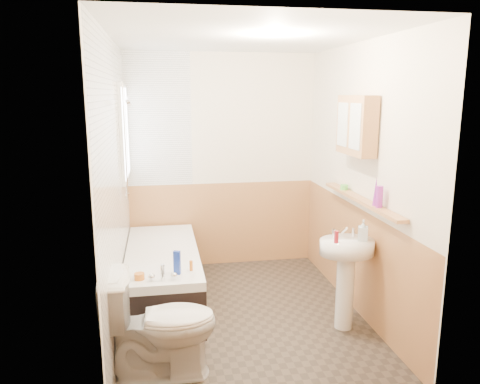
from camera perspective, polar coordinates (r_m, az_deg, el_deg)
The scene contains 26 objects.
floor at distance 4.56m, azimuth 0.33°, elevation -14.69°, with size 2.80×2.80×0.00m, color #2C251F.
ceiling at distance 4.10m, azimuth 0.38°, elevation 18.35°, with size 2.80×2.80×0.00m, color white.
wall_back at distance 5.52m, azimuth -2.25°, elevation 3.68°, with size 2.20×0.02×2.50m, color #F1E3C7.
wall_front at distance 2.81m, azimuth 5.48°, elevation -4.48°, with size 2.20×0.02×2.50m, color #F1E3C7.
wall_left at distance 4.10m, azimuth -15.08°, elevation 0.39°, with size 0.02×2.80×2.50m, color #F1E3C7.
wall_right at distance 4.48m, azimuth 14.48°, elevation 1.36°, with size 0.02×2.80×2.50m, color #F1E3C7.
wainscot_right at distance 4.66m, azimuth 13.75°, elevation -7.74°, with size 0.01×2.80×1.00m, color #BA804C.
wainscot_front at distance 3.12m, azimuth 5.08°, elevation -17.68°, with size 2.20×0.01×1.00m, color #BA804C.
wainscot_back at distance 5.66m, azimuth -2.15°, elevation -3.89°, with size 2.20×0.01×1.00m, color #BA804C.
tile_cladding_left at distance 4.10m, azimuth -14.78°, elevation 0.40°, with size 0.01×2.80×2.50m, color white.
tile_return_back at distance 5.40m, azimuth -9.99°, elevation 8.66°, with size 0.75×0.01×1.50m, color white.
window at distance 4.99m, azimuth -13.85°, elevation 7.08°, with size 0.03×0.79×0.99m.
bathtub at distance 4.80m, azimuth -9.39°, elevation -9.84°, with size 0.70×1.76×0.66m.
shower_riser at distance 4.69m, azimuth -13.79°, elevation 7.20°, with size 0.10×0.08×1.14m.
toilet at distance 3.56m, azimuth -9.70°, elevation -15.65°, with size 0.46×0.82×0.81m, color white.
sink at distance 4.20m, azimuth 12.80°, elevation -8.74°, with size 0.47×0.38×0.92m.
pine_shelf at distance 4.32m, azimuth 14.48°, elevation -0.92°, with size 0.10×1.51×0.03m, color #BA804C.
medicine_cabinet at distance 4.32m, azimuth 13.97°, elevation 7.89°, with size 0.15×0.58×0.53m.
foam_can at distance 3.99m, azimuth 16.63°, elevation -0.55°, with size 0.06×0.06×0.18m, color purple.
green_bottle at distance 4.04m, azimuth 16.23°, elevation 0.09°, with size 0.05×0.05×0.24m, color purple.
black_jar at distance 4.66m, azimuth 12.59°, elevation 0.59°, with size 0.07×0.07×0.05m, color #59C647.
soap_bottle at distance 4.13m, azimuth 14.73°, elevation -5.19°, with size 0.08×0.18×0.08m, color silver.
clear_bottle at distance 4.01m, azimuth 11.67°, elevation -5.40°, with size 0.04×0.04×0.10m, color maroon.
blue_gel at distance 4.07m, azimuth -7.68°, elevation -8.53°, with size 0.06×0.04×0.21m, color #19339E.
cream_jar at distance 4.04m, azimuth -12.17°, elevation -10.02°, with size 0.09×0.09×0.05m, color orange.
orange_bottle at distance 4.15m, azimuth -5.98°, elevation -8.92°, with size 0.03×0.03×0.09m, color orange.
Camera 1 is at (-0.72, -4.01, 2.04)m, focal length 35.00 mm.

